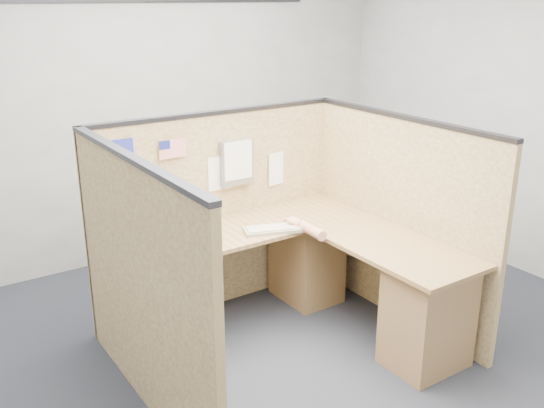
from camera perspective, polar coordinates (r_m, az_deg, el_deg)
floor at (r=4.20m, az=2.19°, el=-14.34°), size 5.00×5.00×0.00m
wall_back at (r=5.56m, az=-11.58°, el=9.18°), size 5.00×0.00×5.00m
cubicle_partitions at (r=4.16m, az=-1.14°, el=-2.75°), size 2.06×1.83×1.53m
l_desk at (r=4.30m, az=2.00°, el=-7.47°), size 1.95×1.75×0.73m
laptop at (r=4.30m, az=-8.71°, el=-1.96°), size 0.36×0.37×0.23m
keyboard at (r=4.30m, az=0.52°, el=-2.34°), size 0.51×0.32×0.03m
mouse at (r=4.37m, az=1.98°, el=-1.89°), size 0.12×0.08×0.05m
hand_forearm at (r=4.26m, az=3.21°, el=-2.22°), size 0.11×0.40×0.08m
blue_poster at (r=4.15m, az=-14.02°, el=4.35°), size 0.18×0.01×0.24m
american_flag at (r=4.27m, az=-9.61°, el=4.94°), size 0.21×0.01×0.35m
file_holder at (r=4.53m, az=-3.34°, el=3.94°), size 0.27×0.05×0.34m
paper_left at (r=4.51m, az=-4.89°, el=2.91°), size 0.20×0.01×0.26m
paper_right at (r=4.79m, az=0.62°, el=3.39°), size 0.20×0.04×0.26m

